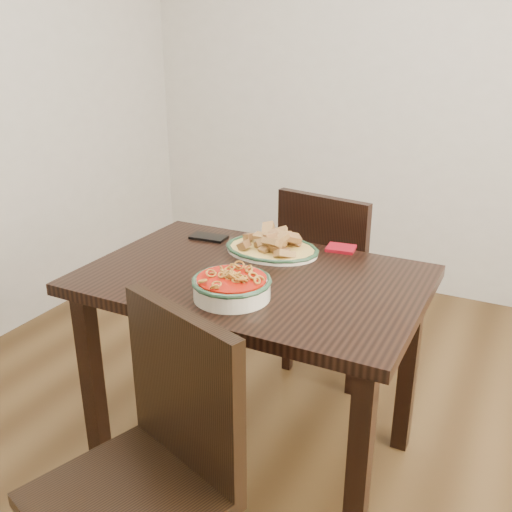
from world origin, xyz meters
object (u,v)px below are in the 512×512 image
at_px(dining_table, 253,303).
at_px(fish_plate, 272,241).
at_px(chair_near, 153,463).
at_px(smartphone, 209,237).
at_px(noodle_bowl, 232,284).
at_px(chair_far, 332,275).

xyz_separation_m(dining_table, fish_plate, (-0.04, 0.22, 0.15)).
height_order(dining_table, chair_near, chair_near).
bearing_deg(smartphone, noodle_bowl, -55.78).
xyz_separation_m(dining_table, smartphone, (-0.32, 0.24, 0.11)).
height_order(chair_far, smartphone, chair_far).
xyz_separation_m(noodle_bowl, smartphone, (-0.35, 0.43, -0.04)).
distance_m(dining_table, chair_far, 0.69).
bearing_deg(chair_near, dining_table, 113.93).
distance_m(dining_table, noodle_bowl, 0.24).
relative_size(chair_near, noodle_bowl, 3.58).
height_order(chair_near, smartphone, chair_near).
bearing_deg(fish_plate, dining_table, -80.87).
bearing_deg(chair_far, fish_plate, 88.42).
xyz_separation_m(chair_near, smartphone, (-0.38, 0.91, 0.26)).
bearing_deg(chair_near, fish_plate, 114.96).
bearing_deg(noodle_bowl, dining_table, 96.99).
height_order(noodle_bowl, smartphone, noodle_bowl).
height_order(chair_near, fish_plate, chair_near).
xyz_separation_m(dining_table, chair_far, (0.05, 0.67, -0.14)).
relative_size(fish_plate, noodle_bowl, 1.41).
bearing_deg(fish_plate, chair_far, 79.01).
relative_size(dining_table, noodle_bowl, 4.56).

